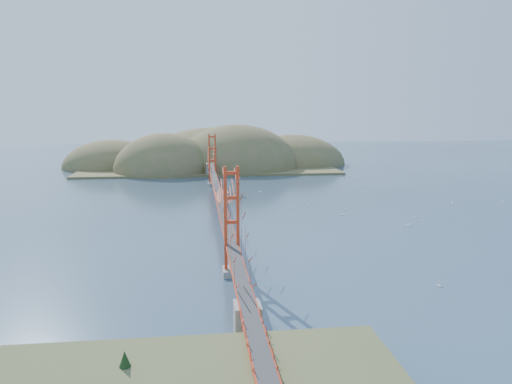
{
  "coord_description": "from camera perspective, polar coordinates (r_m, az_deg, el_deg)",
  "views": [
    {
      "loc": [
        -3.57,
        -80.92,
        17.89
      ],
      "look_at": [
        6.19,
        0.0,
        3.67
      ],
      "focal_mm": 35.0,
      "sensor_mm": 36.0,
      "label": 1
    }
  ],
  "objects": [
    {
      "name": "sailboat_7",
      "position": [
        105.45,
        12.65,
        -0.03
      ],
      "size": [
        0.62,
        0.52,
        0.72
      ],
      "color": "white",
      "rests_on": "ground"
    },
    {
      "name": "sailboat_14",
      "position": [
        87.93,
        10.17,
        -1.91
      ],
      "size": [
        0.59,
        0.59,
        0.62
      ],
      "color": "white",
      "rests_on": "ground"
    },
    {
      "name": "sailboat_1",
      "position": [
        84.95,
        17.81,
        -2.64
      ],
      "size": [
        0.68,
        0.68,
        0.71
      ],
      "color": "white",
      "rests_on": "ground"
    },
    {
      "name": "sailboat_9",
      "position": [
        99.08,
        21.51,
        -1.12
      ],
      "size": [
        0.49,
        0.58,
        0.66
      ],
      "color": "white",
      "rests_on": "ground"
    },
    {
      "name": "sailboat_2",
      "position": [
        83.46,
        9.8,
        -2.52
      ],
      "size": [
        0.58,
        0.5,
        0.67
      ],
      "color": "white",
      "rests_on": "ground"
    },
    {
      "name": "far_headlands",
      "position": [
        150.61,
        -4.64,
        3.04
      ],
      "size": [
        84.0,
        58.0,
        25.0
      ],
      "color": "brown",
      "rests_on": "ground"
    },
    {
      "name": "sailboat_3",
      "position": [
        90.8,
        6.02,
        -1.43
      ],
      "size": [
        0.54,
        0.5,
        0.61
      ],
      "color": "white",
      "rests_on": "ground"
    },
    {
      "name": "approach_viaduct",
      "position": [
        33.0,
        0.14,
        -17.8
      ],
      "size": [
        1.4,
        12.0,
        3.38
      ],
      "color": "#AA2A12",
      "rests_on": "ground"
    },
    {
      "name": "sailboat_16",
      "position": [
        88.41,
        4.23,
        -1.7
      ],
      "size": [
        0.63,
        0.57,
        0.7
      ],
      "color": "white",
      "rests_on": "ground"
    },
    {
      "name": "sailboat_8",
      "position": [
        106.07,
        12.21,
        0.03
      ],
      "size": [
        0.5,
        0.44,
        0.57
      ],
      "color": "white",
      "rests_on": "ground"
    },
    {
      "name": "bridge",
      "position": [
        81.9,
        -4.32,
        2.23
      ],
      "size": [
        2.2,
        94.4,
        12.0
      ],
      "color": "gray",
      "rests_on": "ground"
    },
    {
      "name": "sailboat_17",
      "position": [
        123.38,
        11.23,
        1.44
      ],
      "size": [
        0.64,
        0.64,
        0.72
      ],
      "color": "white",
      "rests_on": "ground"
    },
    {
      "name": "sailboat_12",
      "position": [
        104.36,
        0.47,
        0.11
      ],
      "size": [
        0.63,
        0.54,
        0.72
      ],
      "color": "white",
      "rests_on": "ground"
    },
    {
      "name": "fort",
      "position": [
        37.54,
        -0.03,
        -17.41
      ],
      "size": [
        3.7,
        2.3,
        1.75
      ],
      "color": "maroon",
      "rests_on": "ground"
    },
    {
      "name": "ground",
      "position": [
        82.95,
        -4.25,
        -2.59
      ],
      "size": [
        320.0,
        320.0,
        0.0
      ],
      "primitive_type": "plane",
      "color": "#2C4258",
      "rests_on": "ground"
    },
    {
      "name": "sailboat_10",
      "position": [
        53.97,
        20.19,
        -9.94
      ],
      "size": [
        0.51,
        0.51,
        0.56
      ],
      "color": "white",
      "rests_on": "ground"
    },
    {
      "name": "sailboat_11",
      "position": [
        103.45,
        26.33,
        -1.02
      ],
      "size": [
        0.52,
        0.52,
        0.58
      ],
      "color": "white",
      "rests_on": "ground"
    },
    {
      "name": "promontory",
      "position": [
        37.14,
        -0.54,
        -18.69
      ],
      "size": [
        9.0,
        6.0,
        0.24
      ],
      "primitive_type": "cube",
      "color": "#59544C",
      "rests_on": "ground"
    },
    {
      "name": "sailboat_15",
      "position": [
        130.16,
        10.62,
        1.89
      ],
      "size": [
        0.52,
        0.61,
        0.7
      ],
      "color": "white",
      "rests_on": "ground"
    },
    {
      "name": "sailboat_6",
      "position": [
        78.27,
        17.05,
        -3.65
      ],
      "size": [
        0.65,
        0.65,
        0.71
      ],
      "color": "white",
      "rests_on": "ground"
    }
  ]
}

